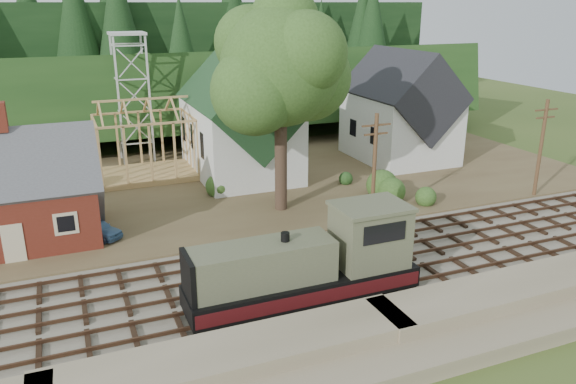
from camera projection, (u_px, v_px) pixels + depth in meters
name	position (u px, v px, depth m)	size (l,w,h in m)	color
ground	(312.00, 273.00, 32.77)	(140.00, 140.00, 0.00)	#384C1E
embankment	(391.00, 353.00, 25.32)	(64.00, 5.00, 1.60)	#7F7259
railroad_bed	(312.00, 272.00, 32.74)	(64.00, 11.00, 0.16)	#726B5B
village_flat	(226.00, 183.00, 48.50)	(64.00, 26.00, 0.30)	brown
hillside	(171.00, 130.00, 69.58)	(70.00, 28.00, 8.00)	#1E3F19
ridge	(150.00, 108.00, 83.60)	(80.00, 20.00, 12.00)	black
depot	(12.00, 198.00, 35.63)	(10.80, 7.41, 9.00)	#5D2115
church	(240.00, 121.00, 49.07)	(8.40, 15.17, 13.00)	silver
farmhouse	(400.00, 112.00, 54.31)	(8.40, 10.80, 10.60)	silver
timber_frame	(145.00, 144.00, 48.85)	(8.20, 6.20, 6.99)	tan
lattice_tower	(129.00, 59.00, 51.93)	(3.20, 3.20, 12.12)	silver
big_tree	(282.00, 75.00, 39.10)	(10.90, 8.40, 14.70)	#38281E
telegraph_pole_near	(374.00, 168.00, 38.47)	(2.20, 0.28, 8.00)	#4C331E
telegraph_pole_far	(541.00, 147.00, 43.85)	(2.20, 0.28, 8.00)	#4C331E
locomotive	(312.00, 265.00, 28.94)	(12.12, 3.03, 4.85)	black
car_blue	(97.00, 229.00, 36.80)	(1.44, 3.58, 1.22)	#507CAD
car_red	(443.00, 150.00, 56.11)	(2.11, 4.58, 1.27)	#BD370F
patio_set	(18.00, 218.00, 34.50)	(2.20, 2.20, 2.45)	silver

